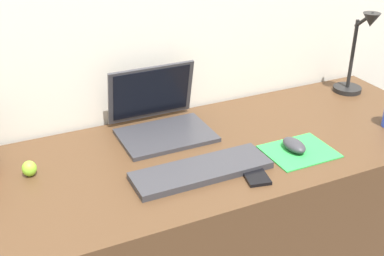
% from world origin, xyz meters
% --- Properties ---
extents(back_wall, '(2.98, 0.05, 1.65)m').
position_xyz_m(back_wall, '(0.00, 0.35, 0.82)').
color(back_wall, silver).
rests_on(back_wall, ground_plane).
extents(desk, '(1.78, 0.61, 0.74)m').
position_xyz_m(desk, '(0.00, 0.00, 0.37)').
color(desk, '#4C331E').
rests_on(desk, ground_plane).
extents(laptop, '(0.30, 0.26, 0.21)m').
position_xyz_m(laptop, '(-0.05, 0.19, 0.79)').
color(laptop, '#333338').
rests_on(laptop, desk).
extents(keyboard, '(0.41, 0.13, 0.02)m').
position_xyz_m(keyboard, '(-0.04, -0.11, 0.75)').
color(keyboard, '#333338').
rests_on(keyboard, desk).
extents(mousepad, '(0.21, 0.17, 0.00)m').
position_xyz_m(mousepad, '(0.29, -0.13, 0.74)').
color(mousepad, green).
rests_on(mousepad, desk).
extents(mouse, '(0.06, 0.10, 0.03)m').
position_xyz_m(mouse, '(0.27, -0.12, 0.76)').
color(mouse, '#333338').
rests_on(mouse, mousepad).
extents(cell_phone, '(0.09, 0.14, 0.01)m').
position_xyz_m(cell_phone, '(0.09, -0.18, 0.74)').
color(cell_phone, black).
rests_on(cell_phone, desk).
extents(desk_lamp, '(0.11, 0.15, 0.33)m').
position_xyz_m(desk_lamp, '(0.75, 0.16, 0.90)').
color(desk_lamp, black).
rests_on(desk_lamp, desk).
extents(toy_figurine_lime, '(0.04, 0.04, 0.05)m').
position_xyz_m(toy_figurine_lime, '(-0.49, 0.09, 0.76)').
color(toy_figurine_lime, '#8CDB33').
rests_on(toy_figurine_lime, desk).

